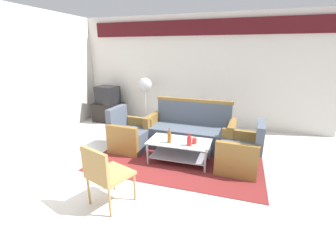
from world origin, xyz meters
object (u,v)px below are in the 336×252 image
cup (194,141)px  tv_stand (109,112)px  pedestal_fan (145,87)px  wicker_chair (104,172)px  television (107,95)px  armchair_left (129,135)px  bottle_red (189,141)px  armchair_right (240,154)px  couch (190,132)px  coffee_table (179,148)px  bottle_brown (169,137)px

cup → tv_stand: tv_stand is taller
pedestal_fan → wicker_chair: bearing=-75.4°
television → pedestal_fan: 1.16m
armchair_left → bottle_red: armchair_left is taller
armchair_left → wicker_chair: size_ratio=1.01×
tv_stand → armchair_right: bearing=-26.3°
bottle_red → wicker_chair: (-0.78, -1.34, 0.00)m
couch → coffee_table: size_ratio=1.66×
coffee_table → cup: (0.27, -0.03, 0.19)m
coffee_table → tv_stand: (-2.59, 1.87, -0.01)m
armchair_left → cup: 1.45m
coffee_table → cup: 0.33m
wicker_chair → cup: bearing=78.9°
cup → bottle_brown: bearing=-168.9°
couch → bottle_red: size_ratio=8.29×
couch → bottle_red: (0.18, -0.92, 0.18)m
armchair_left → bottle_red: size_ratio=3.86×
bottle_red → tv_stand: bearing=144.3°
bottle_red → armchair_right: bearing=14.0°
armchair_right → tv_stand: armchair_right is taller
coffee_table → television: bearing=144.2°
armchair_left → bottle_brown: bearing=71.9°
armchair_left → coffee_table: size_ratio=0.77×
coffee_table → tv_stand: tv_stand is taller
bottle_brown → television: size_ratio=0.39×
couch → wicker_chair: size_ratio=2.17×
bottle_brown → television: (-2.44, 1.98, 0.25)m
armchair_right → bottle_red: (-0.84, -0.21, 0.21)m
bottle_brown → cup: 0.44m
cup → pedestal_fan: pedestal_fan is taller
tv_stand → television: bearing=75.4°
bottle_red → pedestal_fan: (-1.67, 2.06, 0.52)m
armchair_right → cup: (-0.77, -0.09, 0.17)m
armchair_right → bottle_brown: size_ratio=3.15×
coffee_table → tv_stand: size_ratio=1.38×
armchair_right → coffee_table: (-1.05, -0.07, -0.02)m
armchair_left → coffee_table: 1.17m
television → pedestal_fan: bearing=-162.9°
cup → bottle_red: bearing=-120.3°
armchair_right → television: size_ratio=1.23×
bottle_brown → cup: size_ratio=2.70×
coffee_table → tv_stand: bearing=144.3°
coffee_table → armchair_left: bearing=166.1°
wicker_chair → bottle_brown: bearing=92.1°
armchair_right → bottle_red: armchair_right is taller
tv_stand → coffee_table: bearing=-35.7°
armchair_left → coffee_table: bearing=79.8°
pedestal_fan → couch: bearing=-37.4°
bottle_red → tv_stand: size_ratio=0.28×
armchair_left → tv_stand: armchair_left is taller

